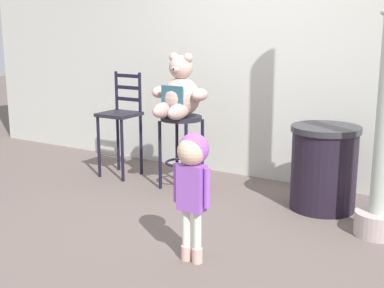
% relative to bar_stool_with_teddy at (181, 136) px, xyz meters
% --- Properties ---
extents(ground_plane, '(24.00, 24.00, 0.00)m').
position_rel_bar_stool_with_teddy_xyz_m(ground_plane, '(0.57, -1.00, -0.51)').
color(ground_plane, '#62544F').
extents(building_wall, '(7.83, 0.30, 3.10)m').
position_rel_bar_stool_with_teddy_xyz_m(building_wall, '(0.57, 0.84, 1.05)').
color(building_wall, beige).
rests_on(building_wall, ground_plane).
extents(bar_stool_with_teddy, '(0.40, 0.40, 0.71)m').
position_rel_bar_stool_with_teddy_xyz_m(bar_stool_with_teddy, '(0.00, 0.00, 0.00)').
color(bar_stool_with_teddy, black).
rests_on(bar_stool_with_teddy, ground_plane).
extents(teddy_bear, '(0.57, 0.51, 0.60)m').
position_rel_bar_stool_with_teddy_xyz_m(teddy_bear, '(-0.00, -0.03, 0.42)').
color(teddy_bear, '#BE9B91').
rests_on(teddy_bear, bar_stool_with_teddy).
extents(child_walking, '(0.28, 0.22, 0.87)m').
position_rel_bar_stool_with_teddy_xyz_m(child_walking, '(0.96, -1.36, 0.12)').
color(child_walking, '#D0A498').
rests_on(child_walking, ground_plane).
extents(trash_bin, '(0.58, 0.58, 0.72)m').
position_rel_bar_stool_with_teddy_xyz_m(trash_bin, '(1.37, 0.12, -0.14)').
color(trash_bin, black).
rests_on(trash_bin, ground_plane).
extents(bar_chair_empty, '(0.37, 0.37, 1.08)m').
position_rel_bar_stool_with_teddy_xyz_m(bar_chair_empty, '(-0.77, 0.04, 0.09)').
color(bar_chair_empty, black).
rests_on(bar_chair_empty, ground_plane).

